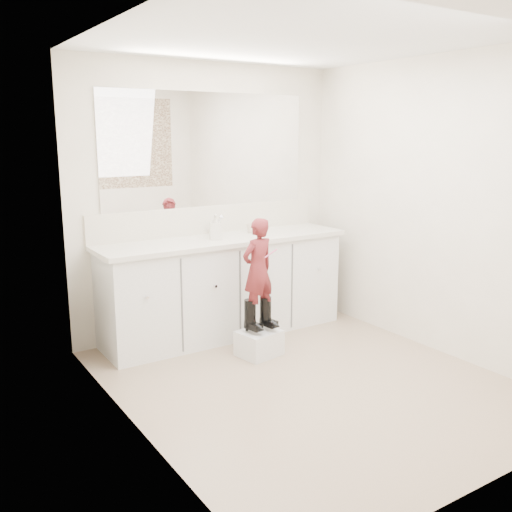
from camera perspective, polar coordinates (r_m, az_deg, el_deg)
floor at (r=4.31m, az=5.16°, el=-12.37°), size 3.00×3.00×0.00m
ceiling at (r=3.97m, az=5.87°, el=21.01°), size 3.00×3.00×0.00m
wall_back at (r=5.21m, az=-4.81°, el=5.68°), size 2.60×0.00×2.60m
wall_front at (r=2.96m, az=23.77°, el=-0.33°), size 2.60×0.00×2.60m
wall_left at (r=3.33m, az=-12.38°, el=1.73°), size 0.00×3.00×3.00m
wall_right at (r=4.87m, az=17.63°, el=4.69°), size 0.00×3.00×3.00m
vanity_cabinet at (r=5.12m, az=-3.20°, el=-3.25°), size 2.20×0.55×0.85m
countertop at (r=5.01m, az=-3.18°, el=1.63°), size 2.28×0.58×0.04m
backsplash at (r=5.23m, az=-4.69°, el=3.65°), size 2.28×0.03×0.25m
mirror at (r=5.17m, az=-4.83°, el=10.52°), size 2.00×0.02×1.00m
faucet at (r=5.14m, az=-4.10°, el=2.67°), size 0.08×0.08×0.10m
cup at (r=5.24m, az=-0.52°, el=2.79°), size 0.10×0.10×0.08m
soap_bottle at (r=4.92m, az=-4.08°, el=2.93°), size 0.13×0.13×0.22m
step_stool at (r=4.72m, az=0.31°, el=-8.70°), size 0.37×0.32×0.21m
boot_left at (r=4.62m, az=-0.60°, el=-6.02°), size 0.13×0.20×0.27m
boot_right at (r=4.70m, az=0.95°, el=-5.71°), size 0.13×0.20×0.27m
toddler at (r=4.55m, az=0.19°, el=-1.34°), size 0.33×0.25×0.83m
toothbrush at (r=4.50m, az=1.49°, el=0.26°), size 0.14×0.04×0.06m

